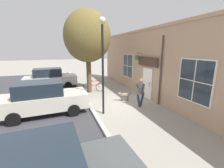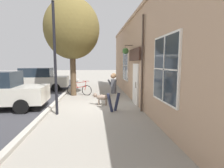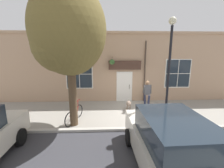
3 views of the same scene
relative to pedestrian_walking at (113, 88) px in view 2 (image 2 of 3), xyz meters
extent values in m
plane|color=gray|center=(0.88, -1.09, -1.02)|extent=(90.00, 90.00, 0.00)
cube|color=#B2ADA3|center=(2.88, -1.09, -0.96)|extent=(0.20, 28.00, 0.12)
cube|color=tan|center=(-1.47, -1.09, 1.28)|extent=(0.30, 18.00, 4.61)
cube|color=tan|center=(-1.47, -1.09, 3.67)|extent=(0.42, 18.00, 0.16)
cube|color=white|center=(-1.30, -1.27, 0.03)|extent=(0.10, 1.10, 2.10)
cube|color=#232D38|center=(-1.27, -1.27, -0.02)|extent=(0.03, 0.90, 1.90)
cylinder|color=#47382D|center=(-1.21, -0.92, 0.03)|extent=(0.03, 0.03, 0.30)
cube|color=#4C3328|center=(-1.20, -1.27, 1.53)|extent=(0.08, 2.20, 0.60)
cylinder|color=#47382D|center=(-1.24, 0.12, 1.05)|extent=(0.09, 0.09, 4.15)
cylinder|color=#47382D|center=(-1.08, -2.15, 2.08)|extent=(0.44, 0.04, 0.04)
cylinder|color=#47382D|center=(-0.90, -2.15, 1.90)|extent=(0.01, 0.01, 0.34)
cone|color=#2D2823|center=(-0.90, -2.15, 1.68)|extent=(0.32, 0.32, 0.18)
sphere|color=#3D6B33|center=(-0.90, -2.15, 1.77)|extent=(0.34, 0.34, 0.34)
cube|color=white|center=(-1.30, -4.37, 0.93)|extent=(0.08, 1.82, 2.02)
cube|color=#232D38|center=(-1.27, -4.37, 0.93)|extent=(0.03, 1.70, 1.90)
cube|color=white|center=(-1.25, -4.37, 0.93)|extent=(0.04, 0.04, 1.90)
cube|color=white|center=(-1.25, -4.37, 0.93)|extent=(0.04, 1.70, 0.04)
cube|color=white|center=(-1.30, 2.48, 0.93)|extent=(0.08, 1.82, 2.02)
cube|color=#232D38|center=(-1.27, 2.48, 0.93)|extent=(0.03, 1.70, 1.90)
cube|color=white|center=(-1.25, 2.48, 0.93)|extent=(0.04, 0.04, 1.90)
cube|color=white|center=(-1.25, 2.48, 0.93)|extent=(0.04, 1.70, 0.04)
cylinder|color=#282D47|center=(0.16, 0.07, -0.61)|extent=(0.30, 0.14, 0.83)
cylinder|color=#282D47|center=(-0.17, -0.07, -0.61)|extent=(0.30, 0.14, 0.83)
cube|color=#4C4C51|center=(0.00, 0.00, 0.09)|extent=(0.23, 0.35, 0.60)
sphere|color=#936B4C|center=(0.02, 0.00, 0.55)|extent=(0.23, 0.23, 0.23)
sphere|color=brown|center=(-0.01, 0.00, 0.57)|extent=(0.21, 0.21, 0.21)
cylinder|color=#4C4C51|center=(-0.04, 0.23, 0.11)|extent=(0.16, 0.09, 0.57)
cylinder|color=#4C4C51|center=(0.09, -0.23, 0.13)|extent=(0.33, 0.10, 0.52)
ellipsoid|color=#7F6B5B|center=(0.44, -1.21, -0.62)|extent=(0.67, 0.40, 0.27)
cylinder|color=#7F6B5B|center=(0.64, -1.16, -0.88)|extent=(0.06, 0.06, 0.28)
cylinder|color=#7F6B5B|center=(0.61, -1.34, -0.88)|extent=(0.06, 0.06, 0.28)
cylinder|color=#7F6B5B|center=(0.27, -1.09, -0.88)|extent=(0.06, 0.06, 0.28)
cylinder|color=#7F6B5B|center=(0.24, -1.27, -0.88)|extent=(0.06, 0.06, 0.28)
sphere|color=#7F6B5B|center=(0.81, -1.28, -0.52)|extent=(0.22, 0.22, 0.22)
cone|color=#7F6B5B|center=(0.91, -1.30, -0.54)|extent=(0.11, 0.11, 0.09)
cone|color=#7F6B5B|center=(0.81, -1.23, -0.42)|extent=(0.06, 0.06, 0.07)
cone|color=#7F6B5B|center=(0.79, -1.33, -0.42)|extent=(0.06, 0.06, 0.07)
cylinder|color=#7F6B5B|center=(0.05, -1.14, -0.57)|extent=(0.21, 0.07, 0.14)
cylinder|color=brown|center=(2.23, -4.10, 0.52)|extent=(0.37, 0.37, 3.08)
ellipsoid|color=brown|center=(2.23, -4.10, 3.28)|extent=(3.50, 3.15, 3.85)
sphere|color=brown|center=(2.60, -4.36, 2.67)|extent=(2.30, 2.30, 2.30)
torus|color=black|center=(1.36, -4.02, -0.69)|extent=(0.67, 0.31, 0.70)
torus|color=black|center=(2.37, -4.28, -0.69)|extent=(0.67, 0.31, 0.70)
cylinder|color=maroon|center=(1.87, -4.15, -0.49)|extent=(0.96, 0.29, 0.18)
cylinder|color=maroon|center=(2.04, -4.20, -0.35)|extent=(0.22, 0.09, 0.48)
cylinder|color=maroon|center=(1.82, -4.14, -0.17)|extent=(0.81, 0.24, 0.15)
cylinder|color=maroon|center=(1.44, -4.04, -0.37)|extent=(0.12, 0.06, 0.58)
cylinder|color=maroon|center=(1.40, -4.03, -0.07)|extent=(0.44, 0.20, 0.03)
ellipsoid|color=black|center=(2.04, -4.20, -0.09)|extent=(0.26, 0.16, 0.09)
cube|color=beige|center=(5.11, -6.59, -0.33)|extent=(4.35, 1.90, 0.76)
cube|color=#1E2833|center=(5.33, -6.58, 0.39)|extent=(2.28, 1.62, 0.68)
cylinder|color=black|center=(3.81, -7.51, -0.71)|extent=(0.63, 0.20, 0.62)
cylinder|color=black|center=(3.75, -5.75, -0.71)|extent=(0.63, 0.20, 0.62)
cylinder|color=black|center=(6.47, -7.43, -0.71)|extent=(0.63, 0.20, 0.62)
cylinder|color=black|center=(6.41, -5.67, -0.71)|extent=(0.63, 0.20, 0.62)
cylinder|color=black|center=(3.96, -1.74, -0.71)|extent=(0.63, 0.20, 0.62)
cylinder|color=black|center=(3.90, 0.02, -0.71)|extent=(0.63, 0.20, 0.62)
cylinder|color=black|center=(2.39, 0.24, 1.23)|extent=(0.11, 0.11, 4.50)
camera|label=1|loc=(4.56, 7.41, 2.34)|focal=24.00mm
camera|label=2|loc=(0.79, 7.51, 1.11)|focal=28.00mm
camera|label=3|loc=(8.93, -2.57, 2.34)|focal=24.00mm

